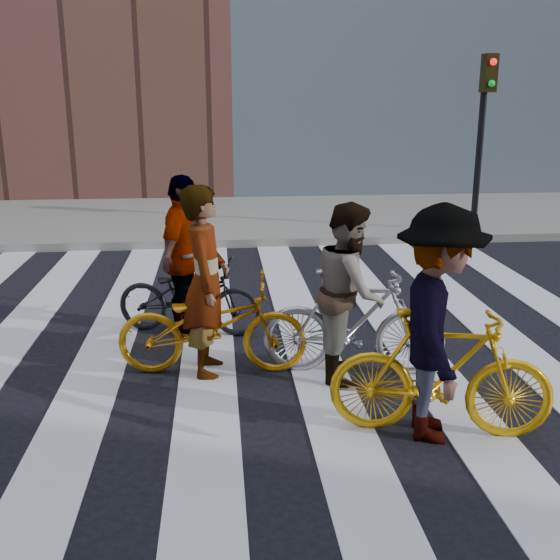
{
  "coord_description": "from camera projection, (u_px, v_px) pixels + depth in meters",
  "views": [
    {
      "loc": [
        -0.41,
        -6.39,
        2.66
      ],
      "look_at": [
        0.23,
        0.3,
        0.74
      ],
      "focal_mm": 42.0,
      "sensor_mm": 36.0,
      "label": 1
    }
  ],
  "objects": [
    {
      "name": "ground",
      "position": [
        261.0,
        355.0,
        6.89
      ],
      "size": [
        100.0,
        100.0,
        0.0
      ],
      "primitive_type": "plane",
      "color": "black",
      "rests_on": "ground"
    },
    {
      "name": "sidewalk_far",
      "position": [
        237.0,
        218.0,
        14.05
      ],
      "size": [
        100.0,
        5.0,
        0.15
      ],
      "primitive_type": "cube",
      "color": "gray",
      "rests_on": "ground"
    },
    {
      "name": "zebra_crosswalk",
      "position": [
        261.0,
        355.0,
        6.89
      ],
      "size": [
        8.25,
        10.0,
        0.01
      ],
      "color": "white",
      "rests_on": "ground"
    },
    {
      "name": "traffic_signal",
      "position": [
        484.0,
        115.0,
        11.76
      ],
      "size": [
        0.22,
        0.42,
        3.33
      ],
      "color": "black",
      "rests_on": "ground"
    },
    {
      "name": "bike_yellow_left",
      "position": [
        212.0,
        325.0,
        6.37
      ],
      "size": [
        1.88,
        0.76,
        0.97
      ],
      "primitive_type": "imported",
      "rotation": [
        0.0,
        0.0,
        1.51
      ],
      "color": "orange",
      "rests_on": "ground"
    },
    {
      "name": "bike_silver_mid",
      "position": [
        354.0,
        322.0,
        6.31
      ],
      "size": [
        1.82,
        0.8,
        1.06
      ],
      "primitive_type": "imported",
      "rotation": [
        0.0,
        0.0,
        1.39
      ],
      "color": "#ABABB5",
      "rests_on": "ground"
    },
    {
      "name": "bike_yellow_right",
      "position": [
        441.0,
        373.0,
        5.17
      ],
      "size": [
        1.82,
        0.88,
        1.05
      ],
      "primitive_type": "imported",
      "rotation": [
        0.0,
        0.0,
        1.34
      ],
      "color": "#FFB00E",
      "rests_on": "ground"
    },
    {
      "name": "bike_dark_rear",
      "position": [
        189.0,
        296.0,
        7.43
      ],
      "size": [
        1.78,
        1.02,
        0.88
      ],
      "primitive_type": "imported",
      "rotation": [
        0.0,
        0.0,
        1.29
      ],
      "color": "black",
      "rests_on": "ground"
    },
    {
      "name": "rider_left",
      "position": [
        206.0,
        282.0,
        6.24
      ],
      "size": [
        0.49,
        0.7,
        1.85
      ],
      "primitive_type": "imported",
      "rotation": [
        0.0,
        0.0,
        1.51
      ],
      "color": "slate",
      "rests_on": "ground"
    },
    {
      "name": "rider_mid",
      "position": [
        350.0,
        291.0,
        6.21
      ],
      "size": [
        0.78,
        0.93,
        1.7
      ],
      "primitive_type": "imported",
      "rotation": [
        0.0,
        0.0,
        1.39
      ],
      "color": "slate",
      "rests_on": "ground"
    },
    {
      "name": "rider_right",
      "position": [
        438.0,
        325.0,
        5.05
      ],
      "size": [
        0.95,
        1.34,
        1.88
      ],
      "primitive_type": "imported",
      "rotation": [
        0.0,
        0.0,
        1.34
      ],
      "color": "slate",
      "rests_on": "ground"
    },
    {
      "name": "rider_rear",
      "position": [
        183.0,
        256.0,
        7.3
      ],
      "size": [
        0.72,
        1.14,
        1.81
      ],
      "primitive_type": "imported",
      "rotation": [
        0.0,
        0.0,
        1.29
      ],
      "color": "slate",
      "rests_on": "ground"
    }
  ]
}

